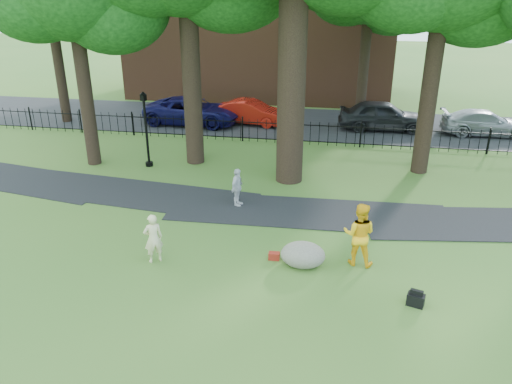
% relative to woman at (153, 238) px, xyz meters
% --- Properties ---
extents(ground, '(120.00, 120.00, 0.00)m').
position_rel_woman_xyz_m(ground, '(3.20, 0.22, -0.77)').
color(ground, '#346021').
rests_on(ground, ground).
extents(footpath, '(36.07, 3.85, 0.03)m').
position_rel_woman_xyz_m(footpath, '(4.20, 4.12, -0.77)').
color(footpath, black).
rests_on(footpath, ground).
extents(street, '(80.00, 7.00, 0.02)m').
position_rel_woman_xyz_m(street, '(3.20, 16.22, -0.77)').
color(street, black).
rests_on(street, ground).
extents(iron_fence, '(44.00, 0.04, 1.20)m').
position_rel_woman_xyz_m(iron_fence, '(3.20, 12.22, -0.17)').
color(iron_fence, black).
rests_on(iron_fence, ground).
extents(brick_building, '(18.00, 8.00, 12.00)m').
position_rel_woman_xyz_m(brick_building, '(-0.80, 24.22, 5.23)').
color(brick_building, brown).
rests_on(brick_building, ground).
extents(woman, '(0.67, 0.63, 1.55)m').
position_rel_woman_xyz_m(woman, '(0.00, 0.00, 0.00)').
color(woman, beige).
rests_on(woman, ground).
extents(man, '(1.03, 0.86, 1.94)m').
position_rel_woman_xyz_m(man, '(5.95, 0.94, 0.19)').
color(man, yellow).
rests_on(man, ground).
extents(pedestrian, '(0.52, 0.91, 1.46)m').
position_rel_woman_xyz_m(pedestrian, '(1.60, 4.32, -0.05)').
color(pedestrian, silver).
rests_on(pedestrian, ground).
extents(boulder, '(1.36, 1.05, 0.77)m').
position_rel_woman_xyz_m(boulder, '(4.37, 0.58, -0.39)').
color(boulder, '#5D5B4E').
rests_on(boulder, ground).
extents(lamppost, '(0.33, 0.33, 3.38)m').
position_rel_woman_xyz_m(lamppost, '(-3.21, 7.82, 0.88)').
color(lamppost, black).
rests_on(lamppost, ground).
extents(backpack, '(0.50, 0.39, 0.33)m').
position_rel_woman_xyz_m(backpack, '(7.42, -0.91, -0.61)').
color(backpack, black).
rests_on(backpack, ground).
extents(red_bag, '(0.34, 0.22, 0.23)m').
position_rel_woman_xyz_m(red_bag, '(3.49, 0.73, -0.66)').
color(red_bag, maroon).
rests_on(red_bag, ground).
extents(red_sedan, '(4.36, 2.11, 1.38)m').
position_rel_woman_xyz_m(red_sedan, '(0.01, 15.56, -0.09)').
color(red_sedan, '#A5170C').
rests_on(red_sedan, ground).
extents(navy_van, '(5.57, 2.75, 1.52)m').
position_rel_woman_xyz_m(navy_van, '(-3.34, 15.00, -0.01)').
color(navy_van, '#0C0B39').
rests_on(navy_van, ground).
extents(grey_car, '(4.90, 2.16, 1.64)m').
position_rel_woman_xyz_m(grey_car, '(7.43, 15.64, 0.05)').
color(grey_car, black).
rests_on(grey_car, ground).
extents(silver_car, '(4.60, 2.00, 1.32)m').
position_rel_woman_xyz_m(silver_car, '(12.80, 15.61, -0.11)').
color(silver_car, gray).
rests_on(silver_car, ground).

